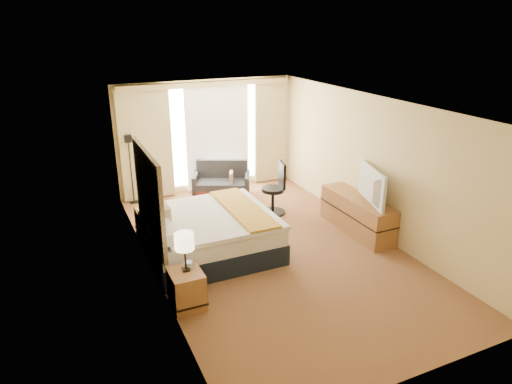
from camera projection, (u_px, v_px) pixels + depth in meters
name	position (u px, v px, depth m)	size (l,w,h in m)	color
floor	(272.00, 249.00, 8.20)	(4.20, 7.00, 0.02)	#551F18
ceiling	(273.00, 104.00, 7.28)	(4.20, 7.00, 0.02)	white
wall_back	(206.00, 136.00, 10.72)	(4.20, 0.02, 2.60)	#DAC585
wall_front	(421.00, 282.00, 4.76)	(4.20, 0.02, 2.60)	#DAC585
wall_left	(149.00, 200.00, 6.93)	(0.02, 7.00, 2.60)	#DAC585
wall_right	(373.00, 165.00, 8.55)	(0.02, 7.00, 2.60)	#DAC585
headboard	(149.00, 196.00, 7.12)	(0.06, 1.85, 1.50)	black
nightstand_left	(187.00, 289.00, 6.49)	(0.45, 0.52, 0.55)	olive
nightstand_right	(149.00, 222.00, 8.62)	(0.45, 0.52, 0.55)	olive
media_dresser	(357.00, 214.00, 8.79)	(0.50, 1.80, 0.70)	olive
window	(217.00, 134.00, 10.79)	(2.30, 0.02, 2.30)	white
curtains	(208.00, 132.00, 10.59)	(4.12, 0.19, 2.56)	beige
bed	(209.00, 233.00, 7.93)	(2.14, 1.96, 1.04)	black
loveseat	(222.00, 185.00, 10.60)	(1.46, 1.17, 0.81)	maroon
floor_lamp	(130.00, 155.00, 9.91)	(0.20, 0.20, 1.56)	black
desk_chair	(276.00, 191.00, 9.57)	(0.54, 0.54, 1.11)	black
lamp_left	(184.00, 242.00, 6.27)	(0.27, 0.27, 0.58)	black
lamp_right	(147.00, 188.00, 8.38)	(0.26, 0.26, 0.54)	black
tissue_box	(188.00, 265.00, 6.47)	(0.11, 0.11, 0.10)	#97B7E9
telephone	(150.00, 204.00, 8.68)	(0.17, 0.13, 0.07)	black
television	(366.00, 186.00, 8.31)	(1.15, 0.15, 0.66)	black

